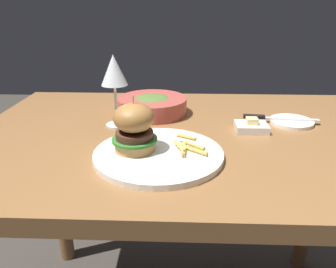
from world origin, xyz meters
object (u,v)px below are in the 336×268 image
at_px(main_plate, 158,154).
at_px(butter_dish, 251,127).
at_px(wine_glass, 114,72).
at_px(bread_plate, 291,122).
at_px(soup_bowl, 152,105).
at_px(burger_sandwich, 134,127).
at_px(table_knife, 274,118).

height_order(main_plate, butter_dish, butter_dish).
distance_m(wine_glass, butter_dish, 0.39).
height_order(wine_glass, bread_plate, wine_glass).
height_order(main_plate, soup_bowl, soup_bowl).
bearing_deg(main_plate, butter_dish, 35.62).
relative_size(burger_sandwich, soup_bowl, 0.60).
distance_m(main_plate, soup_bowl, 0.31).
distance_m(main_plate, burger_sandwich, 0.08).
bearing_deg(bread_plate, table_knife, 173.79).
height_order(butter_dish, soup_bowl, soup_bowl).
bearing_deg(burger_sandwich, butter_dish, 29.10).
relative_size(main_plate, wine_glass, 1.47).
height_order(main_plate, wine_glass, wine_glass).
height_order(burger_sandwich, bread_plate, burger_sandwich).
bearing_deg(main_plate, soup_bowl, 97.25).
relative_size(bread_plate, butter_dish, 1.43).
bearing_deg(burger_sandwich, table_knife, 31.94).
relative_size(bread_plate, soup_bowl, 0.57).
xyz_separation_m(main_plate, burger_sandwich, (-0.05, 0.01, 0.06)).
distance_m(wine_glass, soup_bowl, 0.19).
height_order(wine_glass, soup_bowl, wine_glass).
height_order(bread_plate, soup_bowl, soup_bowl).
bearing_deg(burger_sandwich, bread_plate, 28.18).
bearing_deg(butter_dish, soup_bowl, 154.20).
relative_size(main_plate, butter_dish, 3.41).
xyz_separation_m(burger_sandwich, table_knife, (0.37, 0.23, -0.05)).
bearing_deg(bread_plate, butter_dish, -154.00).
relative_size(table_knife, soup_bowl, 1.00).
height_order(wine_glass, table_knife, wine_glass).
bearing_deg(soup_bowl, wine_glass, -130.04).
bearing_deg(butter_dish, wine_glass, 175.88).
distance_m(burger_sandwich, butter_dish, 0.34).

